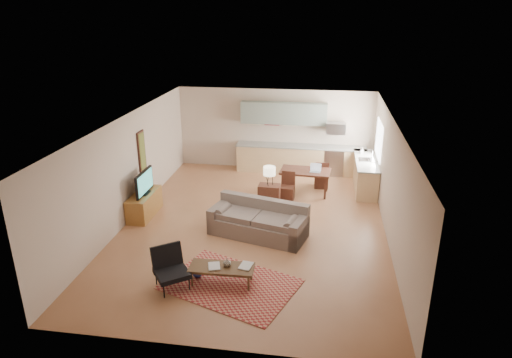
% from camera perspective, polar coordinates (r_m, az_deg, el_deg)
% --- Properties ---
extents(room, '(9.00, 9.00, 9.00)m').
position_cam_1_polar(room, '(11.09, -0.23, 0.42)').
color(room, '#965F3D').
rests_on(room, ground).
extents(kitchen_counter_back, '(4.26, 0.64, 0.92)m').
position_cam_1_polar(kitchen_counter_back, '(15.23, 5.56, 2.51)').
color(kitchen_counter_back, tan).
rests_on(kitchen_counter_back, ground).
extents(kitchen_counter_right, '(0.64, 2.26, 0.92)m').
position_cam_1_polar(kitchen_counter_right, '(14.16, 13.49, 0.58)').
color(kitchen_counter_right, tan).
rests_on(kitchen_counter_right, ground).
extents(kitchen_range, '(0.62, 0.62, 0.90)m').
position_cam_1_polar(kitchen_range, '(15.22, 9.70, 2.25)').
color(kitchen_range, '#A5A8AD').
rests_on(kitchen_range, ground).
extents(kitchen_microwave, '(0.62, 0.40, 0.35)m').
position_cam_1_polar(kitchen_microwave, '(14.93, 9.95, 6.28)').
color(kitchen_microwave, '#A5A8AD').
rests_on(kitchen_microwave, room).
extents(upper_cabinets, '(2.80, 0.34, 0.70)m').
position_cam_1_polar(upper_cabinets, '(15.02, 3.49, 8.21)').
color(upper_cabinets, gray).
rests_on(upper_cabinets, room).
extents(window_right, '(0.02, 1.40, 1.05)m').
position_cam_1_polar(window_right, '(13.86, 15.10, 4.75)').
color(window_right, white).
rests_on(window_right, room).
extents(wall_art_left, '(0.06, 0.42, 1.10)m').
position_cam_1_polar(wall_art_left, '(12.71, -14.07, 3.41)').
color(wall_art_left, olive).
rests_on(wall_art_left, room).
extents(triptych, '(1.70, 0.04, 0.50)m').
position_cam_1_polar(triptych, '(15.24, 2.01, 7.64)').
color(triptych, beige).
rests_on(triptych, room).
extents(rug, '(2.93, 2.49, 0.02)m').
position_cam_1_polar(rug, '(9.36, -3.20, -13.01)').
color(rug, maroon).
rests_on(rug, floor).
extents(sofa, '(2.60, 1.65, 0.84)m').
position_cam_1_polar(sofa, '(10.97, 0.24, -5.10)').
color(sofa, '#6B5B52').
rests_on(sofa, floor).
extents(coffee_table, '(1.30, 0.54, 0.39)m').
position_cam_1_polar(coffee_table, '(9.30, -4.29, -11.89)').
color(coffee_table, '#432D18').
rests_on(coffee_table, floor).
extents(book_a, '(0.39, 0.43, 0.03)m').
position_cam_1_polar(book_a, '(9.20, -5.98, -10.85)').
color(book_a, maroon).
rests_on(book_a, coffee_table).
extents(book_b, '(0.34, 0.40, 0.02)m').
position_cam_1_polar(book_b, '(9.22, -1.97, -10.67)').
color(book_b, navy).
rests_on(book_b, coffee_table).
extents(vase, '(0.22, 0.22, 0.17)m').
position_cam_1_polar(vase, '(9.18, -3.63, -10.34)').
color(vase, black).
rests_on(vase, coffee_table).
extents(armchair, '(1.00, 1.00, 0.81)m').
position_cam_1_polar(armchair, '(9.20, -10.50, -11.07)').
color(armchair, black).
rests_on(armchair, floor).
extents(tv_credenza, '(0.52, 1.34, 0.62)m').
position_cam_1_polar(tv_credenza, '(12.42, -13.78, -3.09)').
color(tv_credenza, brown).
rests_on(tv_credenza, floor).
extents(tv, '(0.10, 1.03, 0.62)m').
position_cam_1_polar(tv, '(12.17, -13.80, -0.43)').
color(tv, black).
rests_on(tv, tv_credenza).
extents(console_table, '(0.59, 0.40, 0.68)m').
position_cam_1_polar(console_table, '(12.48, 1.65, -2.20)').
color(console_table, '#3B1D15').
rests_on(console_table, floor).
extents(table_lamp, '(0.35, 0.35, 0.54)m').
position_cam_1_polar(table_lamp, '(12.25, 1.68, 0.42)').
color(table_lamp, beige).
rests_on(table_lamp, console_table).
extents(dining_table, '(1.49, 0.92, 0.73)m').
position_cam_1_polar(dining_table, '(13.51, 6.13, -0.36)').
color(dining_table, '#3B1D15').
rests_on(dining_table, floor).
extents(dining_chair_near, '(0.43, 0.44, 0.83)m').
position_cam_1_polar(dining_chair_near, '(12.97, 3.92, -0.97)').
color(dining_chair_near, '#3B1D15').
rests_on(dining_chair_near, floor).
extents(dining_chair_far, '(0.43, 0.45, 0.86)m').
position_cam_1_polar(dining_chair_far, '(14.03, 8.19, 0.64)').
color(dining_chair_far, '#3B1D15').
rests_on(dining_chair_far, floor).
extents(laptop, '(0.33, 0.26, 0.23)m').
position_cam_1_polar(laptop, '(13.25, 7.42, 1.35)').
color(laptop, '#A5A8AD').
rests_on(laptop, dining_table).
extents(soap_bottle, '(0.09, 0.09, 0.19)m').
position_cam_1_polar(soap_bottle, '(14.57, 13.11, 3.49)').
color(soap_bottle, beige).
rests_on(soap_bottle, kitchen_counter_right).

